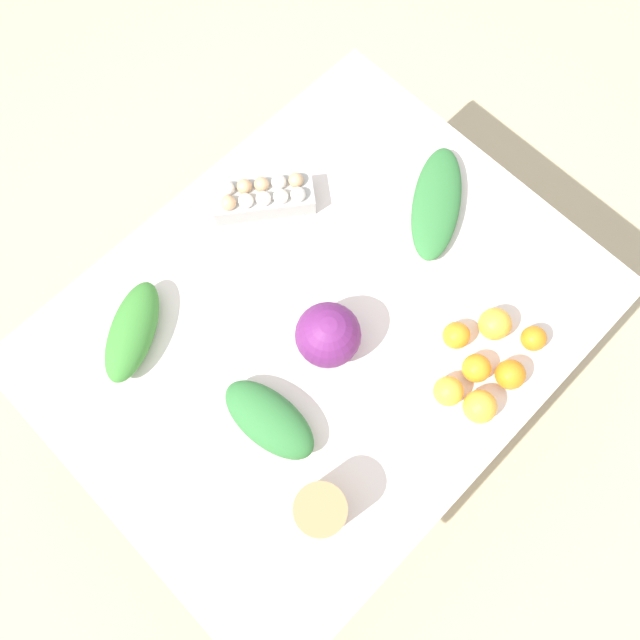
{
  "coord_description": "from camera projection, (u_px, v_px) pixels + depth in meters",
  "views": [
    {
      "loc": [
        0.36,
        0.36,
        2.3
      ],
      "look_at": [
        0.0,
        0.0,
        0.77
      ],
      "focal_mm": 35.0,
      "sensor_mm": 36.0,
      "label": 1
    }
  ],
  "objects": [
    {
      "name": "ground_plane",
      "position": [
        320.0,
        384.0,
        2.34
      ],
      "size": [
        8.0,
        8.0,
        0.0
      ],
      "primitive_type": "plane",
      "color": "#C6B289"
    },
    {
      "name": "dining_table",
      "position": [
        320.0,
        332.0,
        1.71
      ],
      "size": [
        1.4,
        1.1,
        0.75
      ],
      "color": "silver",
      "rests_on": "ground_plane"
    },
    {
      "name": "cabbage_purple",
      "position": [
        328.0,
        335.0,
        1.53
      ],
      "size": [
        0.16,
        0.16,
        0.16
      ],
      "primitive_type": "sphere",
      "color": "#6B2366",
      "rests_on": "dining_table"
    },
    {
      "name": "egg_carton",
      "position": [
        263.0,
        197.0,
        1.7
      ],
      "size": [
        0.28,
        0.24,
        0.09
      ],
      "rotation": [
        0.0,
        0.0,
        2.49
      ],
      "color": "#A8A8A3",
      "rests_on": "dining_table"
    },
    {
      "name": "paper_bag",
      "position": [
        320.0,
        510.0,
        1.42
      ],
      "size": [
        0.12,
        0.12,
        0.13
      ],
      "primitive_type": "cylinder",
      "color": "#A87F51",
      "rests_on": "dining_table"
    },
    {
      "name": "greens_bunch_scallion",
      "position": [
        437.0,
        203.0,
        1.7
      ],
      "size": [
        0.37,
        0.3,
        0.06
      ],
      "primitive_type": "ellipsoid",
      "rotation": [
        0.0,
        0.0,
        3.73
      ],
      "color": "#337538",
      "rests_on": "dining_table"
    },
    {
      "name": "greens_bunch_beet_tops",
      "position": [
        132.0,
        331.0,
        1.57
      ],
      "size": [
        0.29,
        0.24,
        0.09
      ],
      "primitive_type": "ellipsoid",
      "rotation": [
        0.0,
        0.0,
        0.56
      ],
      "color": "#3D8433",
      "rests_on": "dining_table"
    },
    {
      "name": "greens_bunch_dandelion",
      "position": [
        269.0,
        419.0,
        1.5
      ],
      "size": [
        0.16,
        0.27,
        0.09
      ],
      "primitive_type": "ellipsoid",
      "rotation": [
        0.0,
        0.0,
        1.67
      ],
      "color": "#337538",
      "rests_on": "dining_table"
    },
    {
      "name": "orange_0",
      "position": [
        476.0,
        368.0,
        1.55
      ],
      "size": [
        0.07,
        0.07,
        0.07
      ],
      "primitive_type": "sphere",
      "color": "orange",
      "rests_on": "dining_table"
    },
    {
      "name": "orange_1",
      "position": [
        456.0,
        335.0,
        1.58
      ],
      "size": [
        0.07,
        0.07,
        0.07
      ],
      "primitive_type": "sphere",
      "color": "orange",
      "rests_on": "dining_table"
    },
    {
      "name": "orange_2",
      "position": [
        534.0,
        338.0,
        1.58
      ],
      "size": [
        0.07,
        0.07,
        0.07
      ],
      "primitive_type": "sphere",
      "color": "orange",
      "rests_on": "dining_table"
    },
    {
      "name": "orange_3",
      "position": [
        510.0,
        374.0,
        1.55
      ],
      "size": [
        0.08,
        0.08,
        0.08
      ],
      "primitive_type": "sphere",
      "color": "orange",
      "rests_on": "dining_table"
    },
    {
      "name": "orange_4",
      "position": [
        480.0,
        407.0,
        1.52
      ],
      "size": [
        0.08,
        0.08,
        0.08
      ],
      "primitive_type": "sphere",
      "color": "#F9A833",
      "rests_on": "dining_table"
    },
    {
      "name": "orange_5",
      "position": [
        495.0,
        324.0,
        1.58
      ],
      "size": [
        0.08,
        0.08,
        0.08
      ],
      "primitive_type": "sphere",
      "color": "#F9A833",
      "rests_on": "dining_table"
    },
    {
      "name": "orange_6",
      "position": [
        448.0,
        391.0,
        1.53
      ],
      "size": [
        0.07,
        0.07,
        0.07
      ],
      "primitive_type": "sphere",
      "color": "#F9A833",
      "rests_on": "dining_table"
    }
  ]
}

